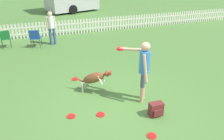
# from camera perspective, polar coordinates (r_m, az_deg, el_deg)

# --- Properties ---
(ground_plane) EXTENTS (240.00, 240.00, 0.00)m
(ground_plane) POSITION_cam_1_polar(r_m,az_deg,el_deg) (6.05, 1.32, -9.06)
(ground_plane) COLOR #4C7A38
(handler_person) EXTENTS (0.74, 1.04, 1.72)m
(handler_person) POSITION_cam_1_polar(r_m,az_deg,el_deg) (5.78, 8.17, 1.25)
(handler_person) COLOR tan
(handler_person) RESTS_ON ground_plane
(leaping_dog) EXTENTS (1.07, 0.82, 0.81)m
(leaping_dog) POSITION_cam_1_polar(r_m,az_deg,el_deg) (6.37, -4.67, -2.10)
(leaping_dog) COLOR brown
(leaping_dog) RESTS_ON ground_plane
(frisbee_near_handler) EXTENTS (0.21, 0.21, 0.02)m
(frisbee_near_handler) POSITION_cam_1_polar(r_m,az_deg,el_deg) (5.72, -10.61, -11.79)
(frisbee_near_handler) COLOR red
(frisbee_near_handler) RESTS_ON ground_plane
(frisbee_near_dog) EXTENTS (0.21, 0.21, 0.02)m
(frisbee_near_dog) POSITION_cam_1_polar(r_m,az_deg,el_deg) (5.17, 10.35, -16.55)
(frisbee_near_dog) COLOR red
(frisbee_near_dog) RESTS_ON ground_plane
(frisbee_midfield) EXTENTS (0.21, 0.21, 0.02)m
(frisbee_midfield) POSITION_cam_1_polar(r_m,az_deg,el_deg) (7.39, -9.67, -2.36)
(frisbee_midfield) COLOR red
(frisbee_midfield) RESTS_ON ground_plane
(frisbee_far_scatter) EXTENTS (0.21, 0.21, 0.02)m
(frisbee_far_scatter) POSITION_cam_1_polar(r_m,az_deg,el_deg) (5.68, -3.01, -11.55)
(frisbee_far_scatter) COLOR red
(frisbee_far_scatter) RESTS_ON ground_plane
(backpack_on_grass) EXTENTS (0.35, 0.24, 0.37)m
(backpack_on_grass) POSITION_cam_1_polar(r_m,az_deg,el_deg) (5.67, 11.43, -10.07)
(backpack_on_grass) COLOR maroon
(backpack_on_grass) RESTS_ON ground_plane
(picket_fence) EXTENTS (20.84, 0.04, 0.78)m
(picket_fence) POSITION_cam_1_polar(r_m,az_deg,el_deg) (12.29, -10.38, 11.01)
(picket_fence) COLOR silver
(picket_fence) RESTS_ON ground_plane
(folding_chair_blue_left) EXTENTS (0.54, 0.56, 0.85)m
(folding_chair_blue_left) POSITION_cam_1_polar(r_m,az_deg,el_deg) (10.56, -19.44, 8.17)
(folding_chair_blue_left) COLOR #333338
(folding_chair_blue_left) RESTS_ON ground_plane
(folding_chair_center) EXTENTS (0.47, 0.49, 0.84)m
(folding_chair_center) POSITION_cam_1_polar(r_m,az_deg,el_deg) (11.01, -26.13, 7.65)
(folding_chair_center) COLOR #333338
(folding_chair_center) RESTS_ON ground_plane
(spectator_standing) EXTENTS (0.41, 0.27, 1.55)m
(spectator_standing) POSITION_cam_1_polar(r_m,az_deg,el_deg) (10.67, -15.62, 11.24)
(spectator_standing) COLOR #334C7A
(spectator_standing) RESTS_ON ground_plane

